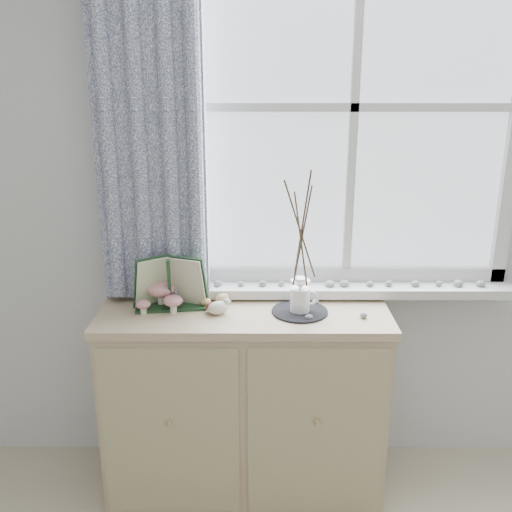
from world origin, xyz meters
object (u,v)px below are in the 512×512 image
at_px(botanical_book, 169,284).
at_px(toadstool_cluster, 162,294).
at_px(sideboard, 245,400).
at_px(twig_pitcher, 302,230).

distance_m(botanical_book, toadstool_cluster, 0.07).
height_order(sideboard, twig_pitcher, twig_pitcher).
bearing_deg(toadstool_cluster, twig_pitcher, -4.07).
height_order(sideboard, toadstool_cluster, toadstool_cluster).
relative_size(sideboard, twig_pitcher, 1.98).
xyz_separation_m(toadstool_cluster, twig_pitcher, (0.57, -0.04, 0.28)).
xyz_separation_m(sideboard, toadstool_cluster, (-0.34, 0.02, 0.49)).
relative_size(sideboard, botanical_book, 3.59).
height_order(botanical_book, toadstool_cluster, botanical_book).
relative_size(toadstool_cluster, twig_pitcher, 0.32).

